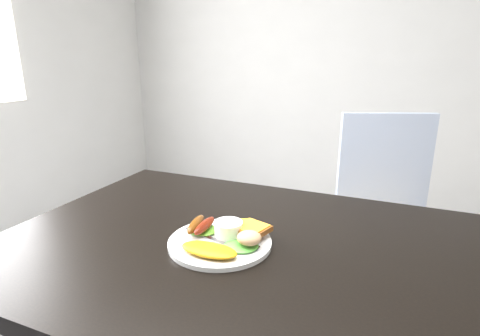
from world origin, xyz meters
TOP-DOWN VIEW (x-y plane):
  - room_back_panel at (0.00, 2.25)m, footprint 4.00×0.04m
  - dining_table at (0.00, 0.00)m, footprint 1.20×0.80m
  - dining_chair at (0.25, 0.83)m, footprint 0.52×0.52m
  - person at (-0.12, 0.45)m, footprint 0.63×0.51m
  - plate at (-0.07, -0.03)m, footprint 0.24×0.24m
  - lettuce_left at (-0.13, -0.01)m, footprint 0.08×0.08m
  - lettuce_right at (-0.01, -0.05)m, footprint 0.10×0.09m
  - omelette at (-0.06, -0.10)m, footprint 0.13×0.06m
  - sausage_a at (-0.14, -0.02)m, footprint 0.04×0.10m
  - sausage_b at (-0.12, -0.02)m, footprint 0.02×0.10m
  - ramekin at (-0.06, -0.01)m, footprint 0.08×0.08m
  - toast_a at (-0.05, 0.02)m, footprint 0.11×0.11m
  - toast_b at (-0.01, 0.01)m, footprint 0.09×0.09m
  - potato_salad at (0.00, -0.04)m, footprint 0.06×0.06m
  - fork at (-0.10, -0.04)m, footprint 0.15×0.06m

SIDE VIEW (x-z plane):
  - dining_chair at x=0.25m, z-range 0.43..0.47m
  - dining_table at x=0.00m, z-range 0.71..0.75m
  - plate at x=-0.07m, z-range 0.75..0.76m
  - person at x=-0.12m, z-range 0.00..1.51m
  - fork at x=-0.10m, z-range 0.76..0.77m
  - lettuce_right at x=-0.01m, z-range 0.76..0.77m
  - lettuce_left at x=-0.13m, z-range 0.76..0.77m
  - toast_a at x=-0.05m, z-range 0.76..0.78m
  - omelette at x=-0.06m, z-range 0.76..0.78m
  - ramekin at x=-0.06m, z-range 0.76..0.80m
  - toast_b at x=-0.01m, z-range 0.78..0.79m
  - sausage_a at x=-0.14m, z-range 0.77..0.79m
  - sausage_b at x=-0.12m, z-range 0.77..0.79m
  - potato_salad at x=0.00m, z-range 0.77..0.80m
  - room_back_panel at x=0.00m, z-range 0.00..2.70m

